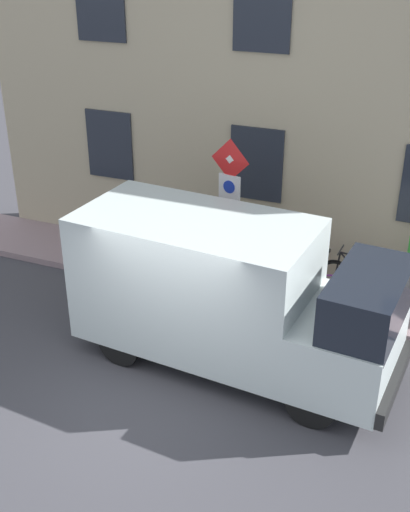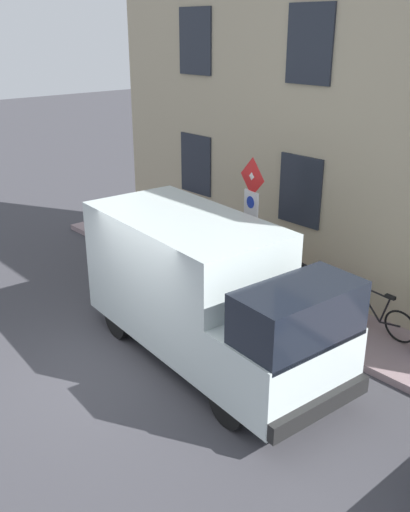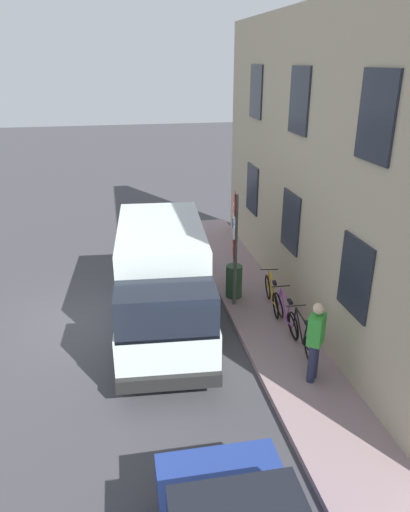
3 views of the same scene
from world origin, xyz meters
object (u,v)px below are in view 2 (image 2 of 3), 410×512
object	(u,v)px
delivery_van	(204,289)
bicycle_purple	(331,297)
bicycle_black	(376,314)
litter_bin	(239,276)
sign_post_stacked	(251,217)
bicycle_orange	(293,281)

from	to	relation	value
delivery_van	bicycle_purple	xyz separation A→B (m)	(2.84, -0.69, -0.82)
bicycle_black	litter_bin	xyz separation A→B (m)	(-0.79, 2.85, 0.08)
bicycle_black	litter_bin	distance (m)	2.96
sign_post_stacked	delivery_van	size ratio (longest dim) A/B	0.55
delivery_van	bicycle_black	bearing A→B (deg)	63.48
sign_post_stacked	bicycle_black	xyz separation A→B (m)	(0.94, -2.42, -1.56)
bicycle_purple	litter_bin	xyz separation A→B (m)	(-0.79, 1.84, 0.08)
sign_post_stacked	bicycle_purple	size ratio (longest dim) A/B	1.75
bicycle_orange	sign_post_stacked	bearing A→B (deg)	75.13
sign_post_stacked	delivery_van	world-z (taller)	sign_post_stacked
litter_bin	bicycle_orange	bearing A→B (deg)	-45.89
sign_post_stacked	bicycle_purple	bearing A→B (deg)	-56.24
delivery_van	bicycle_purple	world-z (taller)	delivery_van
sign_post_stacked	delivery_van	distance (m)	2.16
delivery_van	bicycle_orange	distance (m)	2.97
bicycle_black	litter_bin	size ratio (longest dim) A/B	1.90
sign_post_stacked	bicycle_orange	world-z (taller)	sign_post_stacked
delivery_van	litter_bin	world-z (taller)	delivery_van
bicycle_purple	litter_bin	size ratio (longest dim) A/B	1.91
delivery_van	bicycle_orange	size ratio (longest dim) A/B	3.20
delivery_van	litter_bin	xyz separation A→B (m)	(2.04, 1.14, -0.74)
sign_post_stacked	bicycle_orange	bearing A→B (deg)	-22.54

